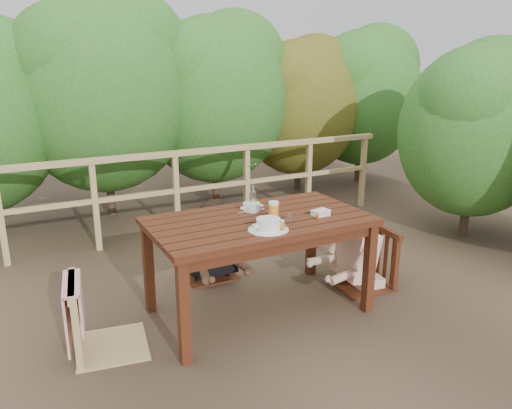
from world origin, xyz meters
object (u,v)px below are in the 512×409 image
soup_far (252,208)px  butter_tub (321,214)px  chair_left (106,281)px  bottle (253,201)px  beer_glass (274,211)px  diner_right (367,222)px  bread_roll (277,226)px  chair_far (208,228)px  woman (207,216)px  tumbler (290,219)px  table (259,266)px  chair_right (364,233)px  soup_near (268,225)px

soup_far → butter_tub: size_ratio=1.73×
chair_left → bottle: size_ratio=4.13×
beer_glass → butter_tub: (0.38, -0.09, -0.05)m
diner_right → bread_roll: diner_right is taller
chair_far → bottle: bottle is taller
woman → beer_glass: woman is taller
chair_left → tumbler: 1.41m
chair_left → soup_far: 1.29m
soup_far → bread_roll: soup_far is taller
woman → beer_glass: 0.98m
woman → beer_glass: size_ratio=7.65×
table → chair_right: 1.06m
table → chair_far: chair_far is taller
chair_far → beer_glass: bearing=-76.4°
soup_near → soup_far: (0.11, 0.47, -0.01)m
woman → tumbler: 1.10m
chair_far → diner_right: diner_right is taller
chair_right → chair_left: bearing=-84.4°
diner_right → bread_roll: bearing=110.6°
table → woman: bearing=96.5°
table → chair_left: (-1.19, 0.01, 0.13)m
table → bottle: bearing=86.1°
bottle → tumbler: bottle is taller
diner_right → soup_far: (-1.04, 0.22, 0.22)m
diner_right → chair_right: bearing=96.3°
table → diner_right: diner_right is taller
chair_right → soup_near: size_ratio=3.34×
soup_near → soup_far: bearing=77.2°
beer_glass → diner_right: bearing=3.5°
soup_far → woman: bearing=102.0°
soup_near → chair_right: bearing=12.9°
diner_right → chair_left: bearing=95.6°
chair_far → tumbler: bearing=-73.4°
chair_far → chair_right: chair_right is taller
table → woman: 0.88m
beer_glass → bottle: bearing=112.8°
diner_right → bottle: bearing=89.2°
chair_right → soup_far: size_ratio=4.19×
chair_right → bread_roll: chair_right is taller
chair_right → butter_tub: bearing=-69.3°
diner_right → butter_tub: 0.67m
chair_far → table: bearing=-81.4°
chair_right → beer_glass: chair_right is taller
chair_left → butter_tub: 1.70m
soup_far → bread_roll: size_ratio=1.83×
bread_roll → beer_glass: size_ratio=0.84×
diner_right → soup_far: 1.09m
table → tumbler: bearing=-48.2°
bread_roll → tumbler: size_ratio=1.61×
chair_far → chair_right: (1.15, -0.84, 0.03)m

